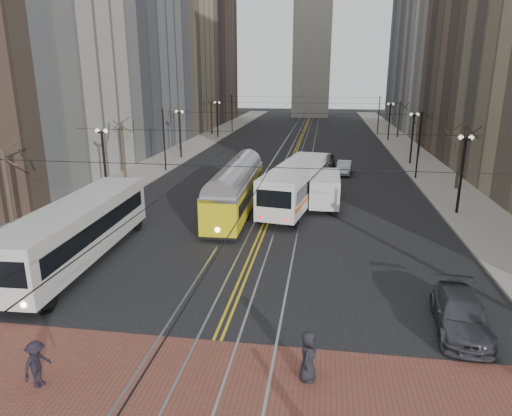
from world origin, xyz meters
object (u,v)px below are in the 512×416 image
(rear_bus, at_px, (296,186))
(cargo_van, at_px, (325,191))
(pedestrian_a, at_px, (308,356))
(transit_bus, at_px, (79,233))
(pedestrian_d, at_px, (37,364))
(sedan_grey, at_px, (325,160))
(sedan_parked, at_px, (461,314))
(sedan_silver, at_px, (344,168))
(streetcar, at_px, (236,194))

(rear_bus, height_order, cargo_van, rear_bus)
(pedestrian_a, bearing_deg, transit_bus, 66.88)
(rear_bus, xyz_separation_m, pedestrian_d, (-6.99, -22.91, -0.82))
(rear_bus, height_order, pedestrian_a, rear_bus)
(sedan_grey, height_order, sedan_parked, sedan_grey)
(sedan_silver, bearing_deg, sedan_grey, 129.42)
(sedan_silver, distance_m, pedestrian_a, 34.41)
(cargo_van, xyz_separation_m, pedestrian_d, (-9.19, -23.29, -0.43))
(pedestrian_a, bearing_deg, sedan_parked, -45.28)
(streetcar, height_order, sedan_silver, streetcar)
(streetcar, height_order, sedan_grey, streetcar)
(sedan_silver, distance_m, pedestrian_d, 37.68)
(sedan_grey, distance_m, pedestrian_d, 40.06)
(cargo_van, bearing_deg, sedan_grey, 90.37)
(streetcar, distance_m, pedestrian_d, 20.47)
(transit_bus, height_order, rear_bus, rear_bus)
(rear_bus, relative_size, cargo_van, 2.22)
(streetcar, relative_size, sedan_parked, 2.64)
(streetcar, distance_m, sedan_grey, 19.82)
(streetcar, bearing_deg, pedestrian_a, -72.86)
(rear_bus, distance_m, pedestrian_d, 23.97)
(cargo_van, bearing_deg, sedan_parked, -72.23)
(sedan_silver, bearing_deg, sedan_parked, -77.11)
(streetcar, xyz_separation_m, sedan_parked, (12.00, -14.53, -0.80))
(transit_bus, distance_m, streetcar, 12.23)
(pedestrian_a, distance_m, pedestrian_d, 8.91)
(cargo_van, height_order, sedan_parked, cargo_van)
(streetcar, distance_m, cargo_van, 7.17)
(transit_bus, relative_size, pedestrian_d, 8.02)
(transit_bus, bearing_deg, streetcar, 54.32)
(streetcar, relative_size, pedestrian_d, 7.76)
(cargo_van, bearing_deg, transit_bus, -134.62)
(rear_bus, distance_m, sedan_parked, 18.83)
(streetcar, distance_m, pedestrian_a, 19.59)
(sedan_parked, xyz_separation_m, pedestrian_a, (-5.94, -4.09, 0.19))
(sedan_grey, distance_m, sedan_parked, 33.69)
(cargo_van, bearing_deg, sedan_silver, 81.58)
(pedestrian_d, bearing_deg, transit_bus, 32.77)
(sedan_grey, distance_m, sedan_silver, 3.59)
(transit_bus, xyz_separation_m, sedan_silver, (15.18, 25.92, -0.98))
(sedan_parked, bearing_deg, transit_bus, 172.72)
(transit_bus, distance_m, cargo_van, 18.71)
(sedan_grey, relative_size, sedan_parked, 1.02)
(sedan_parked, bearing_deg, streetcar, 135.26)
(cargo_van, relative_size, sedan_parked, 1.18)
(transit_bus, distance_m, rear_bus, 16.92)
(sedan_parked, height_order, pedestrian_d, pedestrian_d)
(pedestrian_a, height_order, pedestrian_d, pedestrian_a)
(cargo_van, height_order, pedestrian_d, cargo_van)
(sedan_grey, bearing_deg, cargo_van, -84.79)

